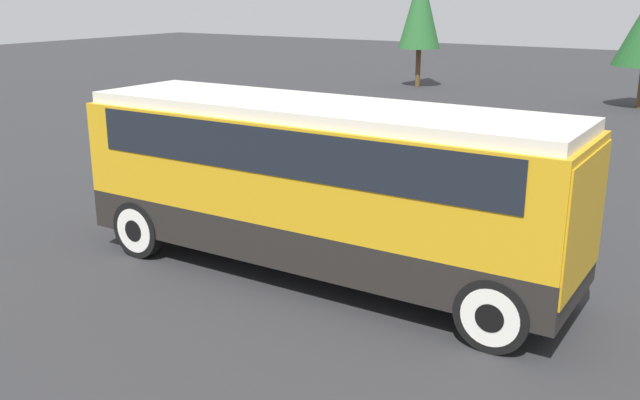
% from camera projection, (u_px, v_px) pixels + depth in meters
% --- Properties ---
extents(ground_plane, '(120.00, 120.00, 0.00)m').
position_uv_depth(ground_plane, '(320.00, 274.00, 13.71)').
color(ground_plane, '#2D2D30').
extents(tour_bus, '(9.52, 2.65, 3.30)m').
position_uv_depth(tour_bus, '(324.00, 174.00, 13.10)').
color(tour_bus, black).
rests_on(tour_bus, ground_plane).
extents(parked_car_near, '(4.66, 1.86, 1.46)m').
position_uv_depth(parked_car_near, '(476.00, 192.00, 16.64)').
color(parked_car_near, silver).
rests_on(parked_car_near, ground_plane).
extents(parked_car_mid, '(4.43, 1.78, 1.42)m').
position_uv_depth(parked_car_mid, '(304.00, 142.00, 22.16)').
color(parked_car_mid, navy).
rests_on(parked_car_mid, ground_plane).
extents(tree_right, '(2.32, 2.32, 6.49)m').
position_uv_depth(tree_right, '(420.00, 9.00, 39.16)').
color(tree_right, brown).
rests_on(tree_right, ground_plane).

